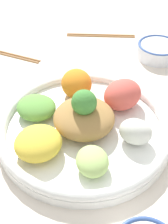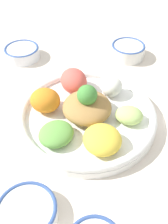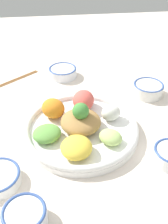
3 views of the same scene
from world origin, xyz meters
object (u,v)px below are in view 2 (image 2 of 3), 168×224
Objects in this scene: salad_platter at (85,113)px; sauce_bowl_far at (27,212)px; rice_bowl_blue at (22,52)px; sauce_bowl_red at (128,50)px.

sauce_bowl_far is at bearing -144.04° from salad_platter.
sauce_bowl_far is (-0.22, -0.16, -0.01)m from salad_platter.
sauce_bowl_red is at bearing -29.68° from rice_bowl_blue.
sauce_bowl_red is at bearing 34.68° from sauce_bowl_far.
sauce_bowl_far is at bearing -145.32° from sauce_bowl_red.
rice_bowl_blue is 0.98× the size of sauce_bowl_far.
salad_platter is 0.36m from rice_bowl_blue.
salad_platter is 0.27m from sauce_bowl_far.
salad_platter is 0.33m from sauce_bowl_red.
sauce_bowl_red is 0.96× the size of sauce_bowl_far.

